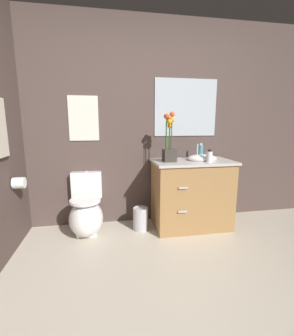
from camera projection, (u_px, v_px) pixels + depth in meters
The scene contains 11 objects.
ground_plane at pixel (196, 334), 1.42m from camera, with size 9.51×9.51×0.00m, color beige.
wall_back at pixel (161, 124), 2.96m from camera, with size 4.44×0.05×2.50m, color #4C3D38.
toilet at pixel (86, 213), 2.69m from camera, with size 0.38×0.59×0.69m.
vanity_cabinet at pixel (191, 193), 2.85m from camera, with size 0.94×0.56×1.01m.
flower_vase at pixel (169, 144), 2.66m from camera, with size 0.14×0.14×0.56m.
soap_bottle at pixel (209, 157), 2.64m from camera, with size 0.07×0.07×0.14m.
lotion_bottle at pixel (201, 152), 2.78m from camera, with size 0.05×0.05×0.20m.
trash_bin at pixel (141, 219), 2.81m from camera, with size 0.18×0.18×0.27m.
wall_poster at pixel (84, 118), 2.75m from camera, with size 0.34×0.01×0.52m, color silver.
wall_mirror at pixel (186, 108), 2.94m from camera, with size 0.80×0.01×0.70m, color #B2BCC6.
toilet_paper_roll at pixel (19, 183), 2.32m from camera, with size 0.11×0.11×0.11m, color white.
Camera 1 is at (-0.51, -1.13, 1.26)m, focal length 25.09 mm.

